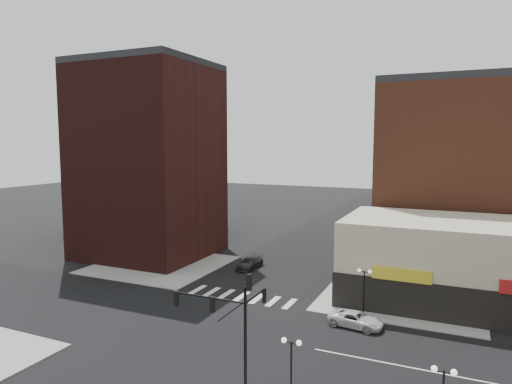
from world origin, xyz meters
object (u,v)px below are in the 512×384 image
at_px(traffic_signal, 233,316).
at_px(street_lamp_se_a, 291,355).
at_px(street_lamp_ne, 364,280).
at_px(white_suv, 356,320).
at_px(dark_sedan_north, 250,263).

xyz_separation_m(traffic_signal, street_lamp_se_a, (3.76, -0.17, -1.67)).
height_order(street_lamp_ne, white_suv, street_lamp_ne).
height_order(street_lamp_se_a, dark_sedan_north, street_lamp_se_a).
distance_m(traffic_signal, street_lamp_se_a, 4.12).
relative_size(traffic_signal, street_lamp_ne, 1.87).
distance_m(street_lamp_ne, white_suv, 3.72).
bearing_deg(street_lamp_se_a, traffic_signal, 177.43).
bearing_deg(street_lamp_ne, street_lamp_se_a, -93.58).
bearing_deg(dark_sedan_north, street_lamp_ne, -29.30).
bearing_deg(traffic_signal, street_lamp_ne, 73.25).
height_order(street_lamp_se_a, white_suv, street_lamp_se_a).
bearing_deg(dark_sedan_north, white_suv, -35.85).
xyz_separation_m(street_lamp_se_a, dark_sedan_north, (-14.68, 25.79, -2.61)).
bearing_deg(dark_sedan_north, street_lamp_se_a, -57.67).
height_order(traffic_signal, white_suv, traffic_signal).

